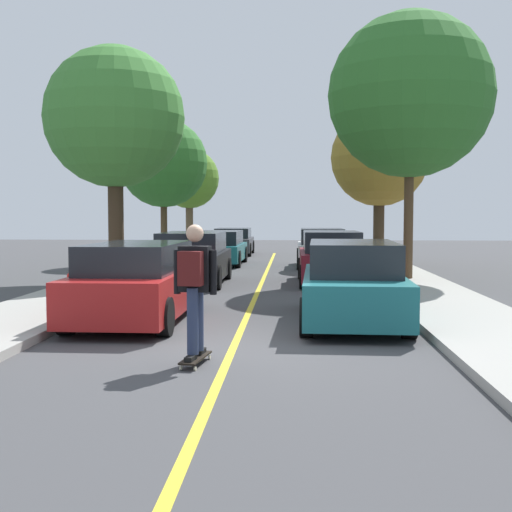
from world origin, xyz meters
TOP-DOWN VIEW (x-y plane):
  - ground at (0.00, 0.00)m, footprint 80.00×80.00m
  - center_line at (0.00, 4.00)m, footprint 0.12×39.20m
  - parked_car_left_nearest at (-1.97, 2.27)m, footprint 1.90×4.39m
  - parked_car_left_near at (-1.97, 8.93)m, footprint 1.98×4.28m
  - parked_car_left_far at (-1.97, 15.98)m, footprint 2.01×4.33m
  - parked_car_left_farthest at (-1.97, 22.31)m, footprint 1.93×4.08m
  - parked_car_right_nearest at (1.97, 2.38)m, footprint 1.97×4.53m
  - parked_car_right_near at (1.97, 9.10)m, footprint 1.84×4.14m
  - parked_car_right_far at (1.97, 15.03)m, footprint 1.87×4.05m
  - street_tree_left_nearest at (-4.17, 9.12)m, footprint 3.99×3.99m
  - street_tree_left_near at (-4.17, 16.34)m, footprint 3.45×3.45m
  - street_tree_left_far at (-4.17, 22.91)m, footprint 2.93×2.93m
  - street_tree_right_nearest at (4.17, 9.43)m, footprint 4.62×4.62m
  - street_tree_right_near at (4.17, 15.98)m, footprint 3.68×3.68m
  - fire_hydrant at (-3.47, 3.08)m, footprint 0.20×0.20m
  - skateboard at (-0.40, -1.19)m, footprint 0.34×0.86m
  - skateboarder at (-0.40, -1.23)m, footprint 0.59×0.71m

SIDE VIEW (x-z plane):
  - ground at x=0.00m, z-range 0.00..0.00m
  - center_line at x=0.00m, z-range 0.00..0.01m
  - skateboard at x=-0.40m, z-range 0.04..0.14m
  - fire_hydrant at x=-3.47m, z-range 0.14..0.84m
  - parked_car_left_farthest at x=-1.97m, z-range 0.00..1.27m
  - parked_car_left_far at x=-1.97m, z-range 0.00..1.31m
  - parked_car_right_far at x=1.97m, z-range -0.01..1.41m
  - parked_car_right_near at x=1.97m, z-range -0.03..1.46m
  - parked_car_left_near at x=-1.97m, z-range -0.01..1.45m
  - parked_car_right_nearest at x=1.97m, z-range -0.02..1.46m
  - parked_car_left_nearest at x=-1.97m, z-range 0.00..1.44m
  - skateboarder at x=-0.40m, z-range 0.23..1.96m
  - street_tree_left_far at x=-4.17m, z-range 1.15..6.17m
  - street_tree_left_near at x=-4.17m, z-range 1.17..6.71m
  - street_tree_right_near at x=4.17m, z-range 1.17..6.97m
  - street_tree_left_nearest at x=-4.17m, z-range 1.40..7.97m
  - street_tree_right_nearest at x=4.17m, z-range 1.56..9.03m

